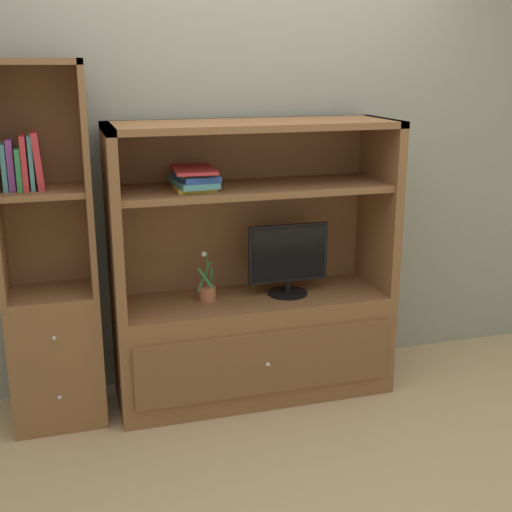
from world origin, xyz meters
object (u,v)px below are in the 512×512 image
Objects in this scene: magazine_stack at (194,178)px; bookshelf_tall at (53,309)px; media_console at (253,312)px; tv_monitor at (288,259)px; upright_book_row at (23,164)px; potted_plant at (207,291)px.

bookshelf_tall reaches higher than magazine_stack.
bookshelf_tall reaches higher than media_console.
upright_book_row reaches higher than tv_monitor.
potted_plant is (-0.45, 0.03, -0.15)m from tv_monitor.
media_console is at bearing -1.98° from potted_plant.
magazine_stack reaches higher than potted_plant.
bookshelf_tall is at bearing 179.10° from tv_monitor.
upright_book_row is at bearing -172.93° from bookshelf_tall.
tv_monitor is 1.31× the size of magazine_stack.
magazine_stack is 0.19× the size of bookshelf_tall.
media_console is at bearing 1.79° from magazine_stack.
tv_monitor is 0.48m from potted_plant.
media_console is 0.29m from potted_plant.
bookshelf_tall reaches higher than potted_plant.
potted_plant is 0.82× the size of magazine_stack.
media_console is 0.83× the size of bookshelf_tall.
bookshelf_tall is at bearing 179.16° from magazine_stack.
magazine_stack is at bearing -0.84° from bookshelf_tall.
upright_book_row is at bearing 179.54° from tv_monitor.
potted_plant is 0.15× the size of bookshelf_tall.
media_console is 1.44m from upright_book_row.
upright_book_row reaches higher than magazine_stack.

